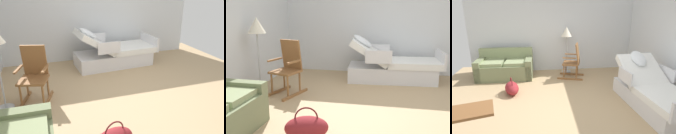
% 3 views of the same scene
% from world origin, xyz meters
% --- Properties ---
extents(ground_plane, '(6.47, 6.47, 0.00)m').
position_xyz_m(ground_plane, '(0.00, 0.00, 0.00)').
color(ground_plane, tan).
extents(side_wall, '(0.10, 5.38, 2.70)m').
position_xyz_m(side_wall, '(2.64, 0.00, 1.35)').
color(side_wall, silver).
rests_on(side_wall, ground).
extents(hospital_bed, '(1.11, 2.12, 1.09)m').
position_xyz_m(hospital_bed, '(1.88, -0.19, 0.31)').
color(hospital_bed, silver).
rests_on(hospital_bed, ground).
extents(rocking_chair, '(0.86, 0.66, 1.05)m').
position_xyz_m(rocking_chair, '(0.51, 1.78, 0.50)').
color(rocking_chair, brown).
rests_on(rocking_chair, ground).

